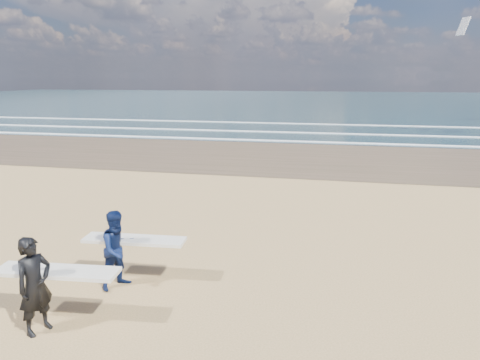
# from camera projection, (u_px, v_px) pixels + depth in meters

# --- Properties ---
(ocean) EXTENTS (220.00, 100.00, 0.02)m
(ocean) POSITION_uv_depth(u_px,v_px,m) (424.00, 102.00, 72.29)
(ocean) COLOR #1B363D
(ocean) RESTS_ON ground
(surfer_near) EXTENTS (2.24, 1.08, 1.75)m
(surfer_near) POSITION_uv_depth(u_px,v_px,m) (38.00, 283.00, 7.35)
(surfer_near) COLOR black
(surfer_near) RESTS_ON ground
(surfer_far) EXTENTS (2.23, 1.20, 1.68)m
(surfer_far) POSITION_uv_depth(u_px,v_px,m) (120.00, 248.00, 8.95)
(surfer_far) COLOR #0B1842
(surfer_far) RESTS_ON ground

